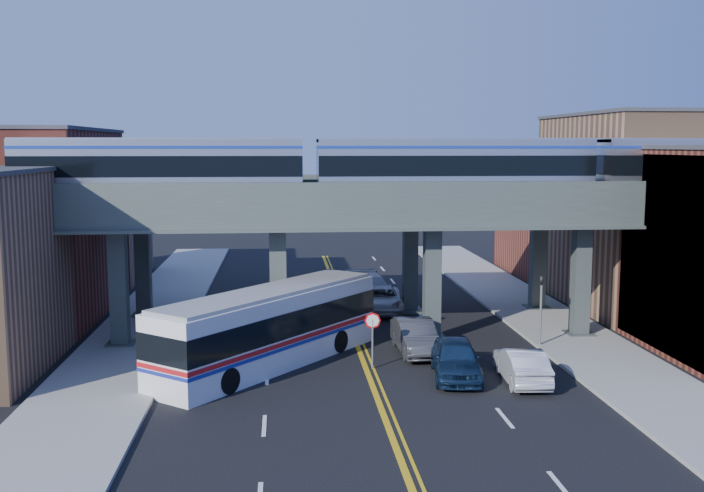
{
  "coord_description": "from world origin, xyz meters",
  "views": [
    {
      "loc": [
        -3.77,
        -31.76,
        10.19
      ],
      "look_at": [
        -0.18,
        8.13,
        5.03
      ],
      "focal_mm": 40.0,
      "sensor_mm": 36.0,
      "label": 1
    }
  ],
  "objects_px": {
    "car_lane_d": "(370,290)",
    "car_parked_curb": "(522,365)",
    "transit_train": "(454,166)",
    "traffic_signal": "(541,303)",
    "stop_sign": "(373,331)",
    "car_lane_a": "(456,359)",
    "car_lane_c": "(382,299)",
    "transit_bus": "(270,328)",
    "car_lane_b": "(416,337)"
  },
  "relations": [
    {
      "from": "car_lane_d",
      "to": "car_parked_curb",
      "type": "height_order",
      "value": "car_lane_d"
    },
    {
      "from": "transit_train",
      "to": "traffic_signal",
      "type": "relative_size",
      "value": 10.64
    },
    {
      "from": "stop_sign",
      "to": "car_lane_a",
      "type": "bearing_deg",
      "value": -26.44
    },
    {
      "from": "car_lane_a",
      "to": "car_lane_d",
      "type": "height_order",
      "value": "car_lane_d"
    },
    {
      "from": "car_lane_a",
      "to": "car_lane_c",
      "type": "bearing_deg",
      "value": 103.25
    },
    {
      "from": "stop_sign",
      "to": "car_lane_a",
      "type": "relative_size",
      "value": 0.52
    },
    {
      "from": "car_lane_c",
      "to": "car_parked_curb",
      "type": "height_order",
      "value": "car_parked_curb"
    },
    {
      "from": "stop_sign",
      "to": "traffic_signal",
      "type": "height_order",
      "value": "traffic_signal"
    },
    {
      "from": "transit_bus",
      "to": "car_lane_d",
      "type": "xyz_separation_m",
      "value": [
        6.26,
        13.89,
        -0.84
      ]
    },
    {
      "from": "traffic_signal",
      "to": "transit_bus",
      "type": "height_order",
      "value": "traffic_signal"
    },
    {
      "from": "car_lane_d",
      "to": "car_lane_c",
      "type": "bearing_deg",
      "value": -85.83
    },
    {
      "from": "transit_train",
      "to": "stop_sign",
      "type": "distance_m",
      "value": 10.09
    },
    {
      "from": "transit_bus",
      "to": "car_lane_c",
      "type": "height_order",
      "value": "transit_bus"
    },
    {
      "from": "car_parked_curb",
      "to": "transit_train",
      "type": "bearing_deg",
      "value": -75.54
    },
    {
      "from": "transit_bus",
      "to": "car_lane_a",
      "type": "xyz_separation_m",
      "value": [
        8.2,
        -2.73,
        -0.89
      ]
    },
    {
      "from": "traffic_signal",
      "to": "car_lane_b",
      "type": "xyz_separation_m",
      "value": [
        -6.46,
        -0.48,
        -1.48
      ]
    },
    {
      "from": "transit_train",
      "to": "car_lane_b",
      "type": "bearing_deg",
      "value": -133.05
    },
    {
      "from": "transit_bus",
      "to": "car_parked_curb",
      "type": "height_order",
      "value": "transit_bus"
    },
    {
      "from": "stop_sign",
      "to": "car_lane_d",
      "type": "bearing_deg",
      "value": 84.01
    },
    {
      "from": "car_lane_b",
      "to": "transit_train",
      "type": "bearing_deg",
      "value": 45.05
    },
    {
      "from": "car_lane_a",
      "to": "car_lane_b",
      "type": "bearing_deg",
      "value": 111.24
    },
    {
      "from": "stop_sign",
      "to": "car_parked_curb",
      "type": "xyz_separation_m",
      "value": [
        6.2,
        -2.64,
        -1.0
      ]
    },
    {
      "from": "transit_bus",
      "to": "car_parked_curb",
      "type": "xyz_separation_m",
      "value": [
        10.9,
        -3.64,
        -1.0
      ]
    },
    {
      "from": "transit_train",
      "to": "traffic_signal",
      "type": "bearing_deg",
      "value": -25.77
    },
    {
      "from": "transit_train",
      "to": "car_lane_b",
      "type": "relative_size",
      "value": 8.72
    },
    {
      "from": "car_lane_b",
      "to": "car_lane_c",
      "type": "distance_m",
      "value": 9.87
    },
    {
      "from": "traffic_signal",
      "to": "car_lane_b",
      "type": "height_order",
      "value": "traffic_signal"
    },
    {
      "from": "transit_train",
      "to": "stop_sign",
      "type": "relative_size",
      "value": 16.58
    },
    {
      "from": "stop_sign",
      "to": "transit_bus",
      "type": "bearing_deg",
      "value": 168.07
    },
    {
      "from": "transit_train",
      "to": "car_lane_d",
      "type": "distance_m",
      "value": 13.24
    },
    {
      "from": "car_lane_c",
      "to": "traffic_signal",
      "type": "bearing_deg",
      "value": -49.4
    },
    {
      "from": "traffic_signal",
      "to": "car_lane_a",
      "type": "xyz_separation_m",
      "value": [
        -5.4,
        -4.74,
        -1.44
      ]
    },
    {
      "from": "traffic_signal",
      "to": "car_lane_c",
      "type": "xyz_separation_m",
      "value": [
        -6.9,
        9.38,
        -1.55
      ]
    },
    {
      "from": "stop_sign",
      "to": "traffic_signal",
      "type": "xyz_separation_m",
      "value": [
        8.9,
        3.0,
        0.54
      ]
    },
    {
      "from": "traffic_signal",
      "to": "car_lane_a",
      "type": "bearing_deg",
      "value": -138.72
    },
    {
      "from": "car_lane_c",
      "to": "transit_train",
      "type": "bearing_deg",
      "value": -65.27
    },
    {
      "from": "car_parked_curb",
      "to": "car_lane_d",
      "type": "bearing_deg",
      "value": -71.42
    },
    {
      "from": "car_lane_c",
      "to": "car_parked_curb",
      "type": "relative_size",
      "value": 1.17
    },
    {
      "from": "transit_train",
      "to": "car_lane_a",
      "type": "xyz_separation_m",
      "value": [
        -1.26,
        -6.74,
        -8.26
      ]
    },
    {
      "from": "stop_sign",
      "to": "car_lane_d",
      "type": "height_order",
      "value": "stop_sign"
    },
    {
      "from": "transit_bus",
      "to": "car_lane_b",
      "type": "bearing_deg",
      "value": -38.6
    },
    {
      "from": "transit_train",
      "to": "car_lane_b",
      "type": "distance_m",
      "value": 8.97
    },
    {
      "from": "car_lane_b",
      "to": "car_lane_d",
      "type": "distance_m",
      "value": 12.4
    },
    {
      "from": "car_lane_a",
      "to": "car_lane_d",
      "type": "xyz_separation_m",
      "value": [
        -1.94,
        16.63,
        0.05
      ]
    },
    {
      "from": "traffic_signal",
      "to": "transit_bus",
      "type": "xyz_separation_m",
      "value": [
        -13.6,
        -2.01,
        -0.54
      ]
    },
    {
      "from": "car_lane_b",
      "to": "car_parked_curb",
      "type": "relative_size",
      "value": 1.09
    },
    {
      "from": "stop_sign",
      "to": "car_lane_a",
      "type": "height_order",
      "value": "stop_sign"
    },
    {
      "from": "traffic_signal",
      "to": "car_lane_a",
      "type": "height_order",
      "value": "traffic_signal"
    },
    {
      "from": "transit_train",
      "to": "transit_bus",
      "type": "bearing_deg",
      "value": -157.03
    },
    {
      "from": "stop_sign",
      "to": "car_lane_b",
      "type": "bearing_deg",
      "value": 45.92
    }
  ]
}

